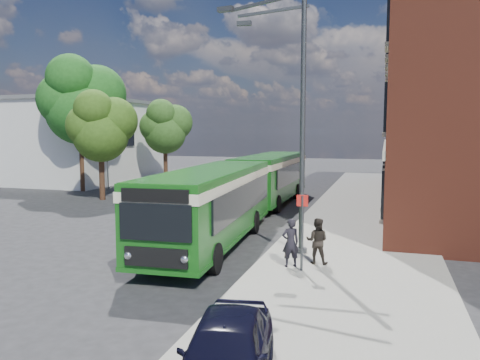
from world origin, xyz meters
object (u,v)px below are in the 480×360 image
(street_lamp, at_px, (292,122))
(bus_rear, at_px, (271,174))
(parked_car, at_px, (226,352))
(bus_front, at_px, (212,200))

(street_lamp, relative_size, bus_rear, 0.85)
(bus_rear, bearing_deg, parked_car, -78.48)
(bus_front, bearing_deg, parked_car, -67.97)
(bus_front, bearing_deg, street_lamp, -9.14)
(bus_rear, bearing_deg, street_lamp, -73.09)
(bus_rear, distance_m, parked_car, 21.56)
(bus_front, distance_m, parked_car, 10.60)
(street_lamp, bearing_deg, bus_rear, 106.91)
(bus_rear, bearing_deg, bus_front, -88.25)
(bus_front, relative_size, bus_rear, 1.04)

